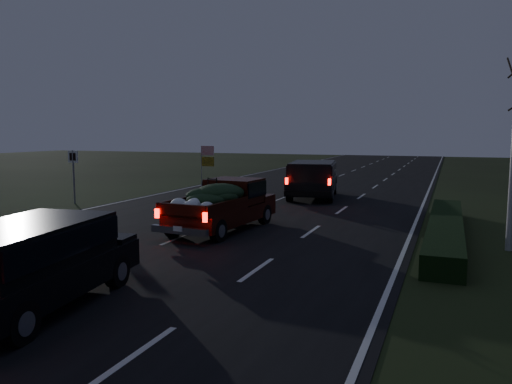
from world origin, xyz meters
The scene contains 7 objects.
ground centered at (0.00, 0.00, 0.00)m, with size 120.00×120.00×0.00m, color black.
road_asphalt centered at (0.00, 0.00, 0.01)m, with size 14.00×120.00×0.02m, color black.
hedge_row centered at (7.80, 3.00, 0.30)m, with size 1.00×10.00×0.60m, color black.
route_sign centered at (-8.50, 5.00, 1.66)m, with size 0.55×0.08×2.50m.
pickup_truck centered at (0.69, 1.77, 0.96)m, with size 2.21×5.00×2.56m.
lead_suv centered at (1.40, 10.95, 1.14)m, with size 3.02×5.52×1.50m.
rear_suv centered at (0.65, -6.60, 1.02)m, with size 2.62×4.93×1.35m.
Camera 1 is at (7.87, -13.46, 3.32)m, focal length 35.00 mm.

